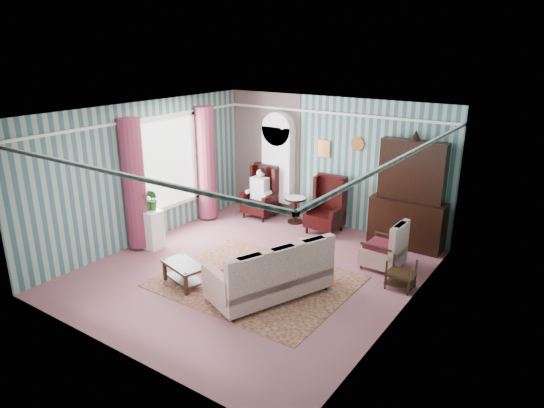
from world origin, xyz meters
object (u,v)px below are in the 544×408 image
Objects in this scene: coffee_table at (184,274)px; wingback_left at (260,192)px; seated_woman at (260,193)px; round_side_table at (295,210)px; wingback_right at (325,205)px; sofa at (270,269)px; nest_table at (401,274)px; floral_armchair at (384,243)px; bookcase at (278,170)px; dresser_hutch at (410,191)px; plant_stand at (149,229)px.

wingback_left is at bearing 104.86° from coffee_table.
seated_woman is 1.97× the size of round_side_table.
seated_woman reaches higher than round_side_table.
wingback_right is at bearing 0.00° from wingback_left.
seated_woman is at bearing 60.26° from sofa.
seated_woman reaches higher than nest_table.
nest_table is 0.56× the size of floral_armchair.
coffee_table is (-1.43, -0.52, -0.28)m from sofa.
wingback_right is at bearing -14.57° from bookcase.
wingback_right is at bearing 146.25° from nest_table.
dresser_hutch is 2.00× the size of seated_woman.
wingback_right is 1.06× the size of seated_woman.
wingback_right is at bearing 0.00° from seated_woman.
plant_stand is 1.92m from coffee_table.
seated_woman is at bearing -122.66° from bookcase.
dresser_hutch reaches higher than seated_woman.
dresser_hutch reaches higher than nest_table.
wingback_right is at bearing -10.01° from round_side_table.
wingback_right reaches higher than seated_woman.
seated_woman is at bearing 73.78° from plant_stand.
seated_woman is at bearing 76.32° from floral_armchair.
sofa is (2.37, -3.02, -0.11)m from seated_woman.
wingback_right reaches higher than plant_stand.
seated_woman is at bearing -175.59° from dresser_hutch.
wingback_right is 3.66m from coffee_table.
seated_woman is 1.46× the size of coffee_table.
plant_stand is 0.39× the size of sofa.
round_side_table is (-0.85, 0.15, -0.33)m from wingback_right.
seated_woman is at bearing 159.15° from nest_table.
floral_armchair is (3.25, -1.34, -0.64)m from bookcase.
dresser_hutch is 3.93× the size of round_side_table.
wingback_right is 1.30× the size of floral_armchair.
coffee_table is at bearing -147.50° from nest_table.
sofa is at bearing -4.88° from plant_stand.
coffee_table is at bearing 136.89° from floral_armchair.
nest_table is 0.26× the size of sofa.
sofa is (1.47, -3.17, 0.18)m from round_side_table.
seated_woman is 3.69m from coffee_table.
bookcase is at bearing 57.34° from wingback_left.
dresser_hutch is at bearing 4.41° from seated_woman.
plant_stand is at bearing -166.16° from nest_table.
wingback_left reaches higher than seated_woman.
wingback_left reaches higher than sofa.
bookcase is 3.25m from dresser_hutch.
coffee_table is (-2.56, -3.81, -0.98)m from dresser_hutch.
seated_woman is 0.96m from round_side_table.
coffee_table is at bearing -123.87° from dresser_hutch.
bookcase is at bearing 54.00° from sofa.
sofa is at bearing -108.96° from dresser_hutch.
dresser_hutch is 3.55m from wingback_left.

